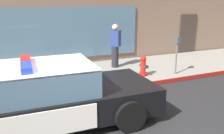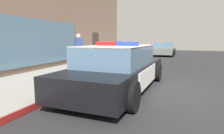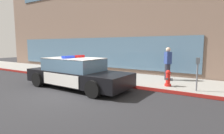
# 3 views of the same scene
# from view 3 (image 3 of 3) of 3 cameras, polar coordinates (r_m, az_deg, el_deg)

# --- Properties ---
(ground) EXTENTS (48.00, 48.00, 0.00)m
(ground) POSITION_cam_3_polar(r_m,az_deg,el_deg) (7.51, -10.91, -8.43)
(ground) COLOR #262628
(sidewalk) EXTENTS (48.00, 3.30, 0.15)m
(sidewalk) POSITION_cam_3_polar(r_m,az_deg,el_deg) (10.48, 3.20, -3.51)
(sidewalk) COLOR gray
(sidewalk) RESTS_ON ground
(curb_red_paint) EXTENTS (28.80, 0.04, 0.14)m
(curb_red_paint) POSITION_cam_3_polar(r_m,az_deg,el_deg) (9.09, -1.89, -5.13)
(curb_red_paint) COLOR maroon
(curb_red_paint) RESTS_ON ground
(storefront_building) EXTENTS (25.83, 9.46, 9.00)m
(storefront_building) POSITION_cam_3_polar(r_m,az_deg,el_deg) (16.60, 12.30, 15.54)
(storefront_building) COLOR #7A6051
(storefront_building) RESTS_ON ground
(police_cruiser) EXTENTS (5.23, 2.19, 1.49)m
(police_cruiser) POSITION_cam_3_polar(r_m,az_deg,el_deg) (8.58, -11.21, -1.87)
(police_cruiser) COLOR black
(police_cruiser) RESTS_ON ground
(fire_hydrant) EXTENTS (0.34, 0.39, 0.73)m
(fire_hydrant) POSITION_cam_3_polar(r_m,az_deg,el_deg) (8.43, 17.31, -3.44)
(fire_hydrant) COLOR red
(fire_hydrant) RESTS_ON sidewalk
(pedestrian_on_sidewalk) EXTENTS (0.46, 0.47, 1.71)m
(pedestrian_on_sidewalk) POSITION_cam_3_polar(r_m,az_deg,el_deg) (9.86, 17.19, 1.04)
(pedestrian_on_sidewalk) COLOR #23232D
(pedestrian_on_sidewalk) RESTS_ON sidewalk
(parking_meter) EXTENTS (0.12, 0.18, 1.34)m
(parking_meter) POSITION_cam_3_polar(r_m,az_deg,el_deg) (7.87, 25.41, -0.27)
(parking_meter) COLOR slate
(parking_meter) RESTS_ON sidewalk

